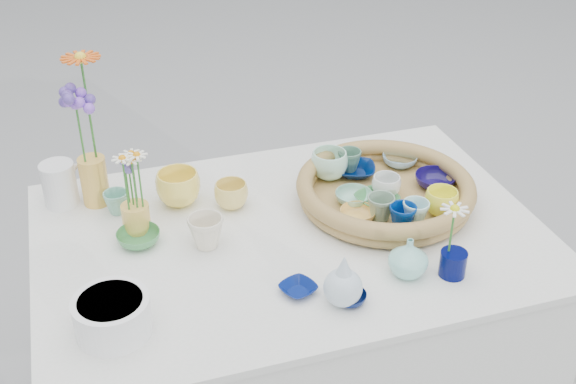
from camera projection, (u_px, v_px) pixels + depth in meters
name	position (u px, v px, depth m)	size (l,w,h in m)	color
wicker_tray	(385.00, 191.00, 1.91)	(0.47, 0.47, 0.08)	brown
tray_ceramic_0	(355.00, 170.00, 2.02)	(0.11, 0.11, 0.03)	#031849
tray_ceramic_1	(435.00, 181.00, 1.96)	(0.11, 0.11, 0.03)	#130A48
tray_ceramic_2	(441.00, 202.00, 1.84)	(0.09, 0.09, 0.07)	#FFFA3A
tray_ceramic_3	(377.00, 200.00, 1.89)	(0.11, 0.11, 0.03)	#3F8448
tray_ceramic_4	(381.00, 208.00, 1.82)	(0.07, 0.07, 0.07)	gray
tray_ceramic_5	(354.00, 197.00, 1.89)	(0.10, 0.10, 0.03)	#8FCAB1
tray_ceramic_6	(329.00, 165.00, 1.99)	(0.10, 0.10, 0.08)	#B6F0D4
tray_ceramic_7	(386.00, 187.00, 1.91)	(0.08, 0.08, 0.06)	white
tray_ceramic_8	(400.00, 160.00, 2.06)	(0.10, 0.10, 0.03)	#82ABC8
tray_ceramic_9	(402.00, 217.00, 1.78)	(0.07, 0.07, 0.06)	navy
tray_ceramic_10	(358.00, 215.00, 1.83)	(0.09, 0.09, 0.03)	#EDB555
tray_ceramic_11	(415.00, 213.00, 1.80)	(0.07, 0.07, 0.06)	#B8EFE5
tray_ceramic_12	(349.00, 161.00, 2.03)	(0.07, 0.07, 0.06)	#4A765F
loose_ceramic_0	(178.00, 188.00, 1.91)	(0.12, 0.12, 0.09)	#FFE058
loose_ceramic_1	(231.00, 195.00, 1.90)	(0.09, 0.09, 0.07)	#EACD64
loose_ceramic_2	(139.00, 238.00, 1.77)	(0.11, 0.11, 0.03)	#3E8749
loose_ceramic_3	(206.00, 232.00, 1.74)	(0.09, 0.09, 0.08)	beige
loose_ceramic_4	(298.00, 289.00, 1.61)	(0.08, 0.08, 0.02)	navy
loose_ceramic_5	(117.00, 202.00, 1.88)	(0.07, 0.07, 0.06)	#75BAA1
loose_ceramic_6	(350.00, 298.00, 1.58)	(0.07, 0.07, 0.02)	#081546
fluted_bowl	(112.00, 316.00, 1.49)	(0.16, 0.16, 0.08)	white
bud_vase_paleblue	(343.00, 279.00, 1.55)	(0.09, 0.09, 0.13)	silver
bud_vase_seafoam	(409.00, 257.00, 1.65)	(0.09, 0.09, 0.10)	#8AD6C9
bud_vase_cobalt	(453.00, 264.00, 1.65)	(0.06, 0.06, 0.06)	#01063F
single_daisy	(452.00, 230.00, 1.61)	(0.07, 0.07, 0.13)	white
tall_vase_yellow	(94.00, 181.00, 1.90)	(0.07, 0.07, 0.13)	gold
gerbera	(89.00, 109.00, 1.80)	(0.11, 0.11, 0.29)	#DE5614
hydrangea	(80.00, 131.00, 1.80)	(0.07, 0.07, 0.25)	#573D9A
white_pitcher	(59.00, 184.00, 1.90)	(0.13, 0.09, 0.12)	white
daisy_cup	(136.00, 218.00, 1.80)	(0.07, 0.07, 0.08)	#EFBA4F
daisy_posy	(131.00, 179.00, 1.74)	(0.08, 0.08, 0.16)	white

